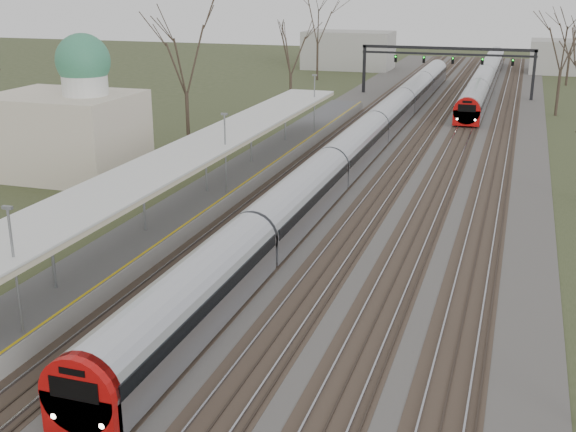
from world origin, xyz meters
TOP-DOWN VIEW (x-y plane):
  - track_bed at (0.26, 55.00)m, footprint 24.00×160.00m
  - platform at (-9.05, 37.50)m, footprint 3.50×69.00m
  - canopy at (-9.05, 32.99)m, footprint 4.10×50.00m
  - dome_building at (-21.71, 38.00)m, footprint 10.00×8.00m
  - signal_gantry at (0.29, 84.99)m, footprint 21.00×0.59m
  - tree_west_far at (-17.00, 48.00)m, footprint 5.50×5.50m
  - train_near at (-2.50, 54.63)m, footprint 2.62×90.21m
  - train_far at (4.50, 94.69)m, footprint 2.62×60.21m

SIDE VIEW (x-z plane):
  - track_bed at x=0.26m, z-range -0.05..0.17m
  - platform at x=-9.05m, z-range 0.00..1.00m
  - train_near at x=-2.50m, z-range -0.05..3.00m
  - train_far at x=4.50m, z-range -0.05..3.00m
  - dome_building at x=-21.71m, z-range -1.43..8.87m
  - canopy at x=-9.05m, z-range 2.37..5.48m
  - signal_gantry at x=0.29m, z-range 1.87..7.95m
  - tree_west_far at x=-17.00m, z-range 2.35..13.68m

